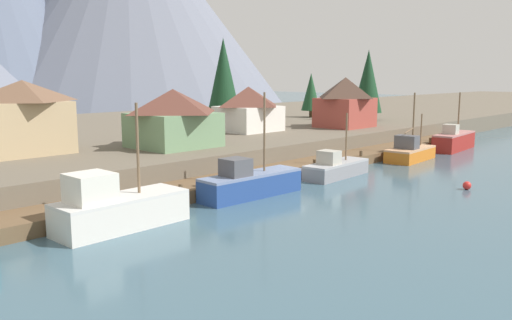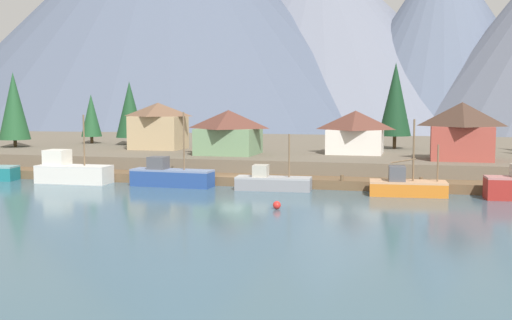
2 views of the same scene
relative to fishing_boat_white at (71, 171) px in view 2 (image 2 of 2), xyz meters
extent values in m
cube|color=#3D5B6B|center=(18.54, 21.75, -1.84)|extent=(400.00, 400.00, 1.00)
cube|color=brown|center=(18.54, 3.75, -0.84)|extent=(80.00, 4.00, 1.00)
cylinder|color=brown|center=(-9.46, 1.95, -0.54)|extent=(0.36, 0.36, 1.60)
cylinder|color=brown|center=(-1.46, 1.95, -0.54)|extent=(0.36, 0.36, 1.60)
cylinder|color=brown|center=(6.54, 1.95, -0.54)|extent=(0.36, 0.36, 1.60)
cylinder|color=brown|center=(14.54, 1.95, -0.54)|extent=(0.36, 0.36, 1.60)
cylinder|color=brown|center=(22.54, 1.95, -0.54)|extent=(0.36, 0.36, 1.60)
cylinder|color=brown|center=(30.54, 1.95, -0.54)|extent=(0.36, 0.36, 1.60)
cylinder|color=brown|center=(38.54, 1.95, -0.54)|extent=(0.36, 0.36, 1.60)
cylinder|color=brown|center=(46.54, 1.95, -0.54)|extent=(0.36, 0.36, 1.60)
cube|color=#665B4C|center=(18.54, 33.75, -0.09)|extent=(400.00, 56.00, 2.50)
cone|color=#4C566B|center=(-43.23, 135.14, 38.78)|extent=(156.97, 156.97, 80.24)
cone|color=slate|center=(3.75, 156.43, 30.43)|extent=(134.41, 134.41, 63.54)
cone|color=slate|center=(44.54, 142.23, 27.72)|extent=(74.80, 74.80, 58.12)
cube|color=silver|center=(0.34, 0.01, -0.42)|extent=(8.48, 3.18, 1.83)
cube|color=silver|center=(0.34, 0.01, 0.59)|extent=(8.48, 3.18, 0.20)
cube|color=silver|center=(-1.75, -0.04, 1.56)|extent=(2.52, 2.44, 1.73)
cylinder|color=brown|center=(1.68, 0.04, 3.56)|extent=(0.18, 0.18, 5.74)
cube|color=navy|center=(12.17, 0.24, -0.51)|extent=(9.19, 2.77, 1.67)
cube|color=#6C7DA2|center=(12.17, 0.24, 0.43)|extent=(9.19, 2.77, 0.20)
cube|color=#4C4C51|center=(10.53, 0.31, 1.21)|extent=(2.01, 1.96, 1.35)
cylinder|color=brown|center=(13.60, 0.19, 3.66)|extent=(0.17, 0.17, 6.27)
cube|color=gray|center=(23.57, 0.17, -0.74)|extent=(8.01, 2.92, 1.21)
cube|color=#9F9FA2|center=(23.57, 0.17, -0.03)|extent=(8.01, 2.92, 0.20)
cube|color=#B2AD9E|center=(22.22, 0.08, 0.68)|extent=(1.64, 1.90, 1.23)
cylinder|color=brown|center=(25.21, 0.27, 2.32)|extent=(0.17, 0.17, 4.50)
cube|color=#CC6B1E|center=(37.28, -0.16, -0.71)|extent=(7.66, 3.53, 1.26)
cube|color=tan|center=(37.28, -0.16, 0.02)|extent=(7.66, 3.53, 0.20)
cube|color=#4C4C51|center=(36.21, -0.25, 0.85)|extent=(1.76, 2.45, 1.46)
cylinder|color=brown|center=(37.76, -0.13, 3.17)|extent=(0.19, 0.19, 6.09)
cylinder|color=brown|center=(40.08, 0.06, 1.94)|extent=(0.16, 0.16, 3.63)
cylinder|color=brown|center=(36.79, -0.20, 2.10)|extent=(2.41, 0.33, 0.56)
cube|color=#9E4238|center=(43.00, 12.63, 3.12)|extent=(6.83, 5.88, 3.92)
pyramid|color=#422D23|center=(43.00, 12.63, 6.46)|extent=(7.17, 6.18, 2.76)
cube|color=silver|center=(30.27, 18.36, 2.73)|extent=(6.96, 6.20, 3.13)
pyramid|color=brown|center=(30.27, 18.36, 5.51)|extent=(7.31, 6.51, 2.43)
cube|color=tan|center=(2.57, 18.93, 3.49)|extent=(7.06, 5.59, 4.66)
pyramid|color=brown|center=(2.57, 18.93, 6.76)|extent=(7.41, 5.87, 1.89)
cube|color=#6B8E66|center=(14.66, 13.28, 2.82)|extent=(7.33, 6.92, 3.32)
pyramid|color=brown|center=(14.66, 13.28, 5.65)|extent=(7.69, 7.26, 2.32)
cylinder|color=#4C3823|center=(-19.47, 17.19, 1.72)|extent=(0.50, 0.50, 1.12)
cone|color=#1E4C28|center=(-19.47, 17.19, 7.21)|extent=(4.52, 4.52, 9.86)
cylinder|color=#4C3823|center=(-5.19, 25.96, 1.73)|extent=(0.50, 0.50, 1.15)
cone|color=#194223|center=(-5.19, 25.96, 6.62)|extent=(4.31, 4.31, 8.63)
cylinder|color=#4C3823|center=(-12.56, 27.32, 1.71)|extent=(0.50, 0.50, 1.10)
cone|color=#1E4C28|center=(-12.56, 27.32, 5.63)|extent=(3.27, 3.27, 6.74)
cylinder|color=#4C3823|center=(34.90, 27.91, 2.09)|extent=(0.50, 0.50, 1.85)
cone|color=#14381E|center=(34.90, 27.91, 8.19)|extent=(4.54, 4.54, 10.35)
sphere|color=red|center=(26.43, -11.02, -0.99)|extent=(0.70, 0.70, 0.70)
camera|label=1|loc=(-17.09, -28.27, 8.13)|focal=37.23mm
camera|label=2|loc=(38.15, -63.59, 8.08)|focal=44.17mm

